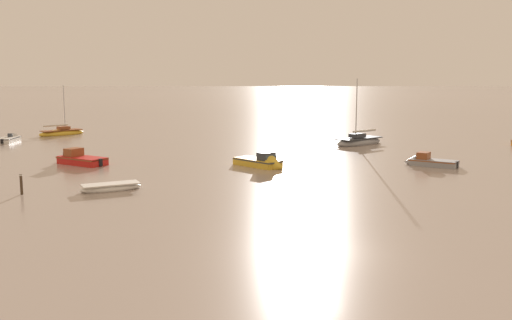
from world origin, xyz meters
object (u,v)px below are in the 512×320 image
at_px(sailboat_moored_1, 62,133).
at_px(rowboat_moored_4, 111,188).
at_px(sailboat_moored_0, 359,142).
at_px(motorboat_moored_2, 76,160).
at_px(motorboat_moored_6, 264,164).
at_px(mooring_post_near, 21,185).
at_px(motorboat_moored_0, 426,162).
at_px(motorboat_moored_3, 11,140).

xyz_separation_m(sailboat_moored_1, rowboat_moored_4, (15.48, -36.78, -0.12)).
xyz_separation_m(sailboat_moored_0, sailboat_moored_1, (-37.99, 11.04, -0.04)).
xyz_separation_m(motorboat_moored_2, sailboat_moored_1, (-9.44, 24.80, -0.01)).
distance_m(motorboat_moored_6, rowboat_moored_4, 14.67).
bearing_deg(mooring_post_near, motorboat_moored_2, 91.60).
xyz_separation_m(motorboat_moored_6, rowboat_moored_4, (-11.00, -9.70, -0.12)).
bearing_deg(motorboat_moored_2, motorboat_moored_6, -154.47).
bearing_deg(motorboat_moored_6, motorboat_moored_0, 48.81).
bearing_deg(rowboat_moored_4, sailboat_moored_0, -157.01).
height_order(sailboat_moored_0, mooring_post_near, sailboat_moored_0).
xyz_separation_m(motorboat_moored_2, mooring_post_near, (0.37, -13.25, 0.35)).
xyz_separation_m(motorboat_moored_0, motorboat_moored_3, (-44.64, 19.05, -0.06)).
relative_size(motorboat_moored_2, mooring_post_near, 3.69).
height_order(motorboat_moored_3, motorboat_moored_6, motorboat_moored_6).
bearing_deg(rowboat_moored_4, motorboat_moored_0, 176.45).
bearing_deg(sailboat_moored_0, motorboat_moored_0, 62.18).
bearing_deg(motorboat_moored_2, mooring_post_near, 124.75).
bearing_deg(motorboat_moored_6, sailboat_moored_1, -179.64).
distance_m(motorboat_moored_2, mooring_post_near, 13.26).
xyz_separation_m(motorboat_moored_2, motorboat_moored_3, (-13.21, 17.48, -0.10)).
height_order(sailboat_moored_0, motorboat_moored_6, sailboat_moored_0).
height_order(motorboat_moored_0, rowboat_moored_4, motorboat_moored_0).
distance_m(sailboat_moored_0, mooring_post_near, 39.03).
bearing_deg(motorboat_moored_0, motorboat_moored_2, 30.92).
bearing_deg(sailboat_moored_0, motorboat_moored_3, -43.56).
bearing_deg(rowboat_moored_4, motorboat_moored_2, -89.08).
distance_m(motorboat_moored_0, sailboat_moored_1, 48.65).
bearing_deg(motorboat_moored_2, motorboat_moored_3, -19.78).
relative_size(motorboat_moored_0, mooring_post_near, 3.13).
height_order(sailboat_moored_1, motorboat_moored_6, sailboat_moored_1).
bearing_deg(mooring_post_near, sailboat_moored_1, 104.46).
bearing_deg(motorboat_moored_6, mooring_post_near, -100.66).
distance_m(motorboat_moored_2, motorboat_moored_3, 21.91).
xyz_separation_m(motorboat_moored_0, sailboat_moored_1, (-40.87, 26.38, 0.03)).
xyz_separation_m(motorboat_moored_2, motorboat_moored_6, (17.04, -2.28, -0.01)).
distance_m(motorboat_moored_3, sailboat_moored_1, 8.23).
bearing_deg(motorboat_moored_3, sailboat_moored_0, -96.67).
relative_size(motorboat_moored_0, motorboat_moored_6, 0.95).
relative_size(motorboat_moored_6, rowboat_moored_4, 1.13).
bearing_deg(motorboat_moored_0, rowboat_moored_4, 56.08).
relative_size(sailboat_moored_0, rowboat_moored_4, 1.79).
bearing_deg(motorboat_moored_0, motorboat_moored_3, 10.68).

